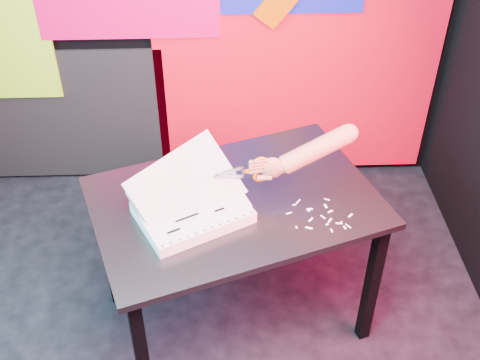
{
  "coord_description": "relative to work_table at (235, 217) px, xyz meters",
  "views": [
    {
      "loc": [
        0.22,
        -1.54,
        2.37
      ],
      "look_at": [
        0.29,
        0.32,
        0.87
      ],
      "focal_mm": 45.0,
      "sensor_mm": 36.0,
      "label": 1
    }
  ],
  "objects": [
    {
      "name": "room",
      "position": [
        -0.27,
        -0.34,
        0.69
      ],
      "size": [
        3.01,
        3.01,
        2.71
      ],
      "color": "black",
      "rests_on": "ground"
    },
    {
      "name": "backdrop",
      "position": [
        -0.21,
        1.12,
        0.3
      ],
      "size": [
        2.88,
        0.05,
        2.08
      ],
      "color": "red",
      "rests_on": "ground"
    },
    {
      "name": "work_table",
      "position": [
        0.0,
        0.0,
        0.0
      ],
      "size": [
        1.34,
        1.11,
        0.75
      ],
      "rotation": [
        0.0,
        0.0,
        0.34
      ],
      "color": "black",
      "rests_on": "ground"
    },
    {
      "name": "printout_stack",
      "position": [
        -0.17,
        -0.1,
        0.13
      ],
      "size": [
        0.52,
        0.46,
        0.31
      ],
      "rotation": [
        0.0,
        0.0,
        0.48
      ],
      "color": "silver",
      "rests_on": "work_table"
    },
    {
      "name": "scissors",
      "position": [
        0.09,
        0.01,
        0.24
      ],
      "size": [
        0.22,
        0.05,
        0.12
      ],
      "rotation": [
        0.0,
        0.0,
        0.18
      ],
      "color": "#ABACB7",
      "rests_on": "printout_stack"
    },
    {
      "name": "hand_forearm",
      "position": [
        0.3,
        0.04,
        0.3
      ],
      "size": [
        0.43,
        0.13,
        0.21
      ],
      "rotation": [
        0.0,
        0.0,
        0.18
      ],
      "color": "#B16B50",
      "rests_on": "work_table"
    },
    {
      "name": "paper_clippings",
      "position": [
        0.35,
        -0.12,
        0.1
      ],
      "size": [
        0.27,
        0.2,
        0.0
      ],
      "color": "white",
      "rests_on": "work_table"
    }
  ]
}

